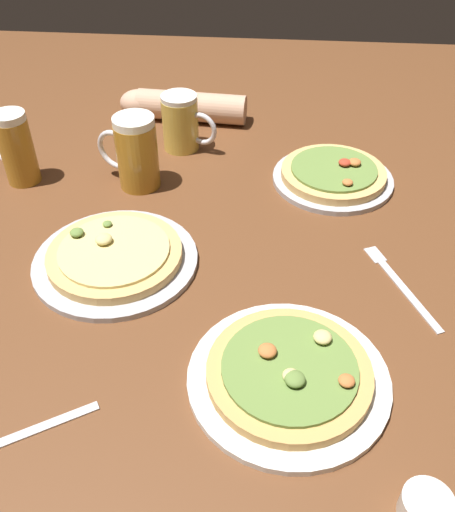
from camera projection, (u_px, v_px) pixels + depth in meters
The scene contains 11 objects.
ground_plane at pixel (228, 270), 1.05m from camera, with size 2.40×2.40×0.03m, color brown.
pizza_plate_near at pixel (289, 375), 0.82m from camera, with size 0.30×0.30×0.05m.
pizza_plate_far at pixel (333, 175), 1.24m from camera, with size 0.27×0.27×0.05m.
pizza_plate_side at pixel (115, 257), 1.03m from camera, with size 0.30×0.30×0.05m.
beer_mug_dark at pixel (15, 148), 1.20m from camera, with size 0.12×0.09×0.16m.
beer_mug_amber at pixel (182, 123), 1.32m from camera, with size 0.14×0.09×0.13m.
beer_mug_pale at pixel (135, 152), 1.19m from camera, with size 0.14×0.09×0.16m.
ramekin_sauce at pixel (426, 508), 0.67m from camera, with size 0.06×0.06×0.04m, color silver.
fork_left at pixel (400, 284), 0.99m from camera, with size 0.11×0.22×0.01m.
fork_spare at pixel (14, 437), 0.76m from camera, with size 0.20×0.13×0.01m.
diner_arm at pixel (178, 106), 1.46m from camera, with size 0.34×0.10×0.08m.
Camera 1 is at (0.07, -0.77, 0.68)m, focal length 39.09 mm.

